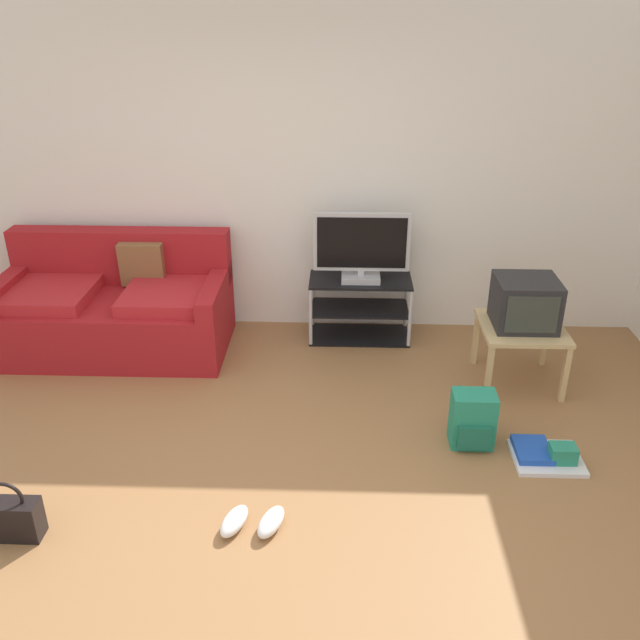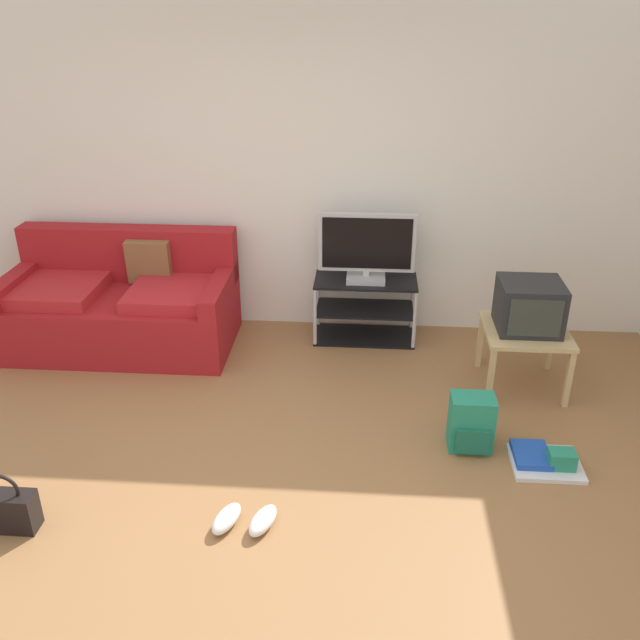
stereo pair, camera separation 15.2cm
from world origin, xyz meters
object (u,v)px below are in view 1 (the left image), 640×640
object	(u,v)px
backpack	(473,420)
floor_tray	(546,455)
tv_stand	(360,308)
crt_tv	(525,303)
sneakers_pair	(253,522)
handbag	(10,518)
couch	(116,308)
flat_tv	(362,248)
side_table	(521,334)

from	to	relation	value
backpack	floor_tray	world-z (taller)	backpack
tv_stand	crt_tv	xyz separation A→B (m)	(1.17, -0.69, 0.38)
sneakers_pair	floor_tray	distance (m)	1.88
handbag	floor_tray	distance (m)	3.14
handbag	sneakers_pair	world-z (taller)	handbag
tv_stand	sneakers_pair	distance (m)	2.42
tv_stand	handbag	bearing A→B (deg)	-128.09
floor_tray	couch	bearing A→B (deg)	155.31
tv_stand	couch	bearing A→B (deg)	-173.52
flat_tv	sneakers_pair	world-z (taller)	flat_tv
tv_stand	side_table	world-z (taller)	tv_stand
couch	sneakers_pair	size ratio (longest dim) A/B	4.67
flat_tv	floor_tray	bearing A→B (deg)	-55.21
backpack	floor_tray	distance (m)	0.50
tv_stand	flat_tv	bearing A→B (deg)	-90.00
flat_tv	side_table	size ratio (longest dim) A/B	1.29
crt_tv	handbag	size ratio (longest dim) A/B	1.22
flat_tv	floor_tray	distance (m)	2.15
side_table	backpack	bearing A→B (deg)	-120.35
handbag	backpack	bearing A→B (deg)	19.61
flat_tv	side_table	bearing A→B (deg)	-30.31
side_table	floor_tray	size ratio (longest dim) A/B	1.41
couch	side_table	xyz separation A→B (m)	(3.16, -0.48, 0.07)
flat_tv	side_table	world-z (taller)	flat_tv
floor_tray	side_table	bearing A→B (deg)	88.68
flat_tv	floor_tray	xyz separation A→B (m)	(1.14, -1.65, -0.77)
flat_tv	couch	bearing A→B (deg)	-174.16
crt_tv	sneakers_pair	bearing A→B (deg)	-137.44
flat_tv	sneakers_pair	xyz separation A→B (m)	(-0.62, -2.31, -0.76)
backpack	handbag	xyz separation A→B (m)	(-2.60, -0.93, -0.06)
flat_tv	handbag	size ratio (longest dim) A/B	2.14
couch	flat_tv	size ratio (longest dim) A/B	2.35
couch	sneakers_pair	bearing A→B (deg)	-56.89
side_table	sneakers_pair	bearing A→B (deg)	-137.73
floor_tray	flat_tv	bearing A→B (deg)	124.79
handbag	side_table	bearing A→B (deg)	29.36
crt_tv	backpack	size ratio (longest dim) A/B	1.18
sneakers_pair	side_table	bearing A→B (deg)	42.27
flat_tv	floor_tray	world-z (taller)	flat_tv
couch	side_table	size ratio (longest dim) A/B	3.04
couch	handbag	xyz separation A→B (m)	(0.09, -2.20, -0.21)
couch	backpack	world-z (taller)	couch
couch	floor_tray	xyz separation A→B (m)	(3.14, -1.44, -0.30)
tv_stand	side_table	bearing A→B (deg)	-31.13
crt_tv	handbag	xyz separation A→B (m)	(-3.07, -1.74, -0.52)
side_table	crt_tv	world-z (taller)	crt_tv
tv_stand	backpack	size ratio (longest dim) A/B	2.26
tv_stand	handbag	distance (m)	3.09
handbag	sneakers_pair	xyz separation A→B (m)	(1.28, 0.10, -0.08)
tv_stand	side_table	size ratio (longest dim) A/B	1.41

